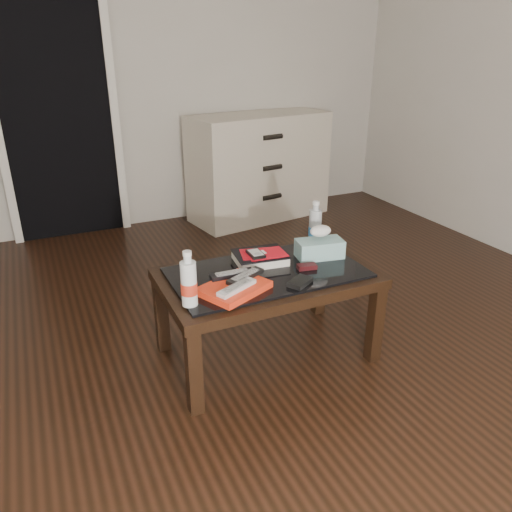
{
  "coord_description": "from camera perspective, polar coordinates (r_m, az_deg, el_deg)",
  "views": [
    {
      "loc": [
        -0.65,
        -1.66,
        1.46
      ],
      "look_at": [
        0.23,
        0.25,
        0.55
      ],
      "focal_mm": 35.0,
      "sensor_mm": 36.0,
      "label": 1
    }
  ],
  "objects": [
    {
      "name": "water_bottle_left",
      "position": [
        2.03,
        -7.71,
        -2.56
      ],
      "size": [
        0.08,
        0.08,
        0.24
      ],
      "primitive_type": "cylinder",
      "rotation": [
        0.0,
        0.0,
        0.23
      ],
      "color": "silver",
      "rests_on": "coffee_table"
    },
    {
      "name": "wallet",
      "position": [
        2.24,
        5.06,
        -2.98
      ],
      "size": [
        0.14,
        0.12,
        0.02
      ],
      "primitive_type": "cube",
      "rotation": [
        0.0,
        0.0,
        0.54
      ],
      "color": "black",
      "rests_on": "coffee_table"
    },
    {
      "name": "tissue_box",
      "position": [
        2.51,
        7.27,
        0.85
      ],
      "size": [
        0.25,
        0.16,
        0.09
      ],
      "primitive_type": "cube",
      "rotation": [
        0.0,
        0.0,
        -0.18
      ],
      "color": "teal",
      "rests_on": "coffee_table"
    },
    {
      "name": "remote_silver",
      "position": [
        2.12,
        -2.21,
        -3.58
      ],
      "size": [
        0.2,
        0.13,
        0.02
      ],
      "primitive_type": "cube",
      "rotation": [
        0.0,
        0.0,
        0.45
      ],
      "color": "silver",
      "rests_on": "magazines"
    },
    {
      "name": "remote_black_back",
      "position": [
        2.24,
        -2.76,
        -2.06
      ],
      "size": [
        0.2,
        0.06,
        0.02
      ],
      "primitive_type": "cube",
      "rotation": [
        0.0,
        0.0,
        -0.03
      ],
      "color": "black",
      "rests_on": "magazines"
    },
    {
      "name": "coffee_table",
      "position": [
        2.38,
        1.25,
        -3.15
      ],
      "size": [
        1.0,
        0.6,
        0.46
      ],
      "color": "black",
      "rests_on": "ground"
    },
    {
      "name": "dvd_mailers",
      "position": [
        2.43,
        0.51,
        0.34
      ],
      "size": [
        0.22,
        0.18,
        0.01
      ],
      "primitive_type": "cube",
      "rotation": [
        0.0,
        0.0,
        -0.24
      ],
      "color": "red",
      "rests_on": "textbook"
    },
    {
      "name": "ipod",
      "position": [
        2.39,
        -0.04,
        0.27
      ],
      "size": [
        0.07,
        0.11,
        0.02
      ],
      "primitive_type": "cube",
      "rotation": [
        0.0,
        0.0,
        -0.03
      ],
      "color": "black",
      "rests_on": "dvd_mailers"
    },
    {
      "name": "ground",
      "position": [
        2.31,
        -2.64,
        -15.92
      ],
      "size": [
        5.0,
        5.0,
        0.0
      ],
      "primitive_type": "plane",
      "color": "black",
      "rests_on": "ground"
    },
    {
      "name": "textbook",
      "position": [
        2.44,
        0.48,
        -0.18
      ],
      "size": [
        0.27,
        0.23,
        0.05
      ],
      "primitive_type": "cube",
      "rotation": [
        0.0,
        0.0,
        -0.12
      ],
      "color": "black",
      "rests_on": "coffee_table"
    },
    {
      "name": "magazines",
      "position": [
        2.17,
        -2.53,
        -3.67
      ],
      "size": [
        0.34,
        0.31,
        0.03
      ],
      "primitive_type": "cube",
      "rotation": [
        0.0,
        0.0,
        0.43
      ],
      "color": "red",
      "rests_on": "coffee_table"
    },
    {
      "name": "doorway",
      "position": [
        4.16,
        -21.94,
        15.75
      ],
      "size": [
        0.9,
        0.08,
        2.07
      ],
      "color": "black",
      "rests_on": "ground"
    },
    {
      "name": "water_bottle_right",
      "position": [
        2.64,
        6.78,
        3.75
      ],
      "size": [
        0.08,
        0.08,
        0.24
      ],
      "primitive_type": "cylinder",
      "rotation": [
        0.0,
        0.0,
        -0.28
      ],
      "color": "#B5BBC0",
      "rests_on": "coffee_table"
    },
    {
      "name": "flip_phone",
      "position": [
        2.39,
        5.83,
        -1.21
      ],
      "size": [
        0.1,
        0.06,
        0.02
      ],
      "primitive_type": "cube",
      "rotation": [
        0.0,
        0.0,
        -0.18
      ],
      "color": "black",
      "rests_on": "coffee_table"
    },
    {
      "name": "dresser",
      "position": [
        4.42,
        0.35,
        10.14
      ],
      "size": [
        1.27,
        0.69,
        0.9
      ],
      "rotation": [
        0.0,
        0.0,
        0.17
      ],
      "color": "beige",
      "rests_on": "ground"
    },
    {
      "name": "remote_black_front",
      "position": [
        2.21,
        -1.23,
        -2.3
      ],
      "size": [
        0.2,
        0.13,
        0.02
      ],
      "primitive_type": "cube",
      "rotation": [
        0.0,
        0.0,
        0.44
      ],
      "color": "black",
      "rests_on": "magazines"
    }
  ]
}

